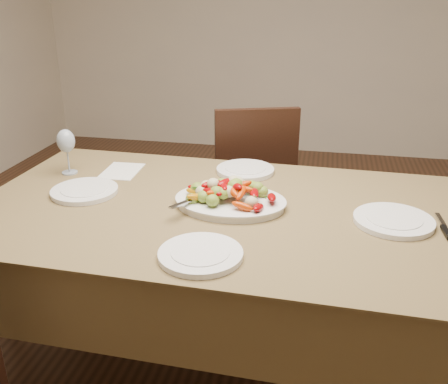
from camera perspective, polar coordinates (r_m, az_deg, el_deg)
floor at (r=2.31m, az=3.83°, el=-18.26°), size 6.00×6.00×0.00m
dining_table at (r=2.00m, az=-0.00°, el=-11.75°), size 1.86×1.08×0.76m
chair_far at (r=2.78m, az=2.89°, el=0.80°), size 0.53×0.53×0.95m
serving_platter at (r=1.82m, az=0.72°, el=-1.28°), size 0.40×0.30×0.02m
roasted_vegetables at (r=1.80m, az=0.73°, el=0.38°), size 0.33×0.23×0.09m
serving_spoon at (r=1.78m, az=-1.57°, el=-0.48°), size 0.28×0.16×0.03m
plate_left at (r=2.00m, az=-15.65°, el=0.09°), size 0.26×0.26×0.02m
plate_right at (r=1.79m, az=18.80°, el=-3.13°), size 0.27×0.27×0.02m
plate_far at (r=2.15m, az=2.45°, el=2.50°), size 0.25×0.25×0.02m
plate_near at (r=1.49m, az=-2.70°, el=-7.16°), size 0.25×0.25×0.02m
wine_glass at (r=2.21m, az=-17.51°, el=4.56°), size 0.08×0.08×0.20m
menu_card at (r=2.21m, az=-11.62°, el=2.36°), size 0.16×0.22×0.00m
table_knife at (r=1.81m, az=23.80°, el=-3.72°), size 0.03×0.20×0.01m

